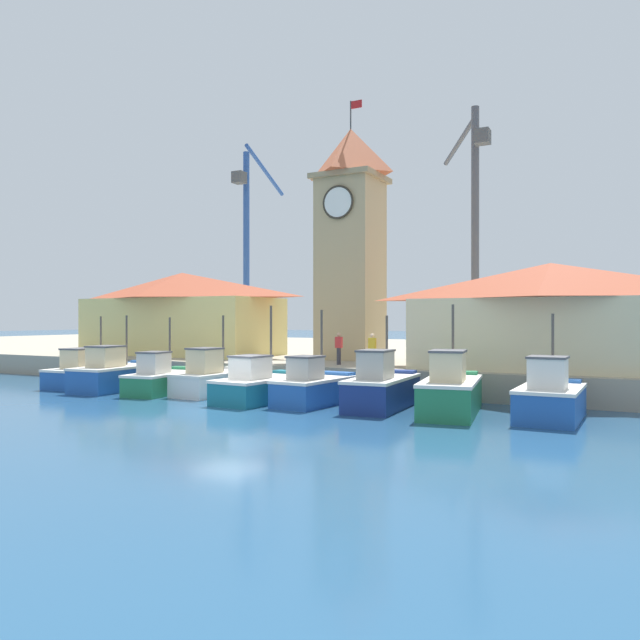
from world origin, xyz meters
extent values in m
plane|color=navy|center=(0.00, 0.00, 0.00)|extent=(300.00, 300.00, 0.00)
cube|color=#9E937F|center=(0.00, 26.17, 0.62)|extent=(120.00, 40.00, 1.24)
cube|color=#2356A8|center=(-11.18, 3.28, 0.45)|extent=(2.39, 5.10, 0.91)
cube|color=#2356A8|center=(-11.33, 5.51, 1.03)|extent=(1.80, 0.71, 0.24)
cube|color=silver|center=(-11.18, 3.28, 0.96)|extent=(2.46, 5.16, 0.12)
cube|color=beige|center=(-11.12, 2.41, 1.50)|extent=(1.34, 1.57, 0.95)
cube|color=#4C4C51|center=(-11.12, 2.41, 2.01)|extent=(1.42, 1.65, 0.08)
cylinder|color=#4C4742|center=(-11.22, 3.90, 2.36)|extent=(0.10, 0.10, 2.68)
torus|color=black|center=(-12.31, 3.46, 0.45)|extent=(0.15, 0.53, 0.52)
cube|color=#2356A8|center=(-8.61, 2.57, 0.56)|extent=(2.32, 4.97, 1.11)
cube|color=#2356A8|center=(-8.73, 4.75, 1.23)|extent=(1.77, 0.70, 0.24)
cube|color=silver|center=(-8.61, 2.57, 1.16)|extent=(2.38, 5.03, 0.12)
cube|color=beige|center=(-8.56, 1.72, 1.70)|extent=(1.31, 1.52, 0.96)
cube|color=#4C4C51|center=(-8.56, 1.72, 2.22)|extent=(1.39, 1.61, 0.08)
cylinder|color=#4C4742|center=(-8.64, 3.18, 2.48)|extent=(0.10, 0.10, 2.52)
torus|color=black|center=(-9.72, 2.75, 0.56)|extent=(0.15, 0.53, 0.52)
cube|color=#237A4C|center=(-5.68, 2.57, 0.45)|extent=(2.25, 4.45, 0.90)
cube|color=#237A4C|center=(-5.91, 4.44, 1.02)|extent=(1.54, 0.78, 0.24)
cube|color=silver|center=(-5.68, 2.57, 0.95)|extent=(2.32, 4.51, 0.12)
cube|color=beige|center=(-5.58, 1.83, 1.48)|extent=(1.19, 1.40, 0.95)
cube|color=#4C4C51|center=(-5.58, 1.83, 2.00)|extent=(1.28, 1.49, 0.08)
cylinder|color=#4C4742|center=(-5.74, 3.10, 2.32)|extent=(0.10, 0.10, 2.62)
torus|color=black|center=(-6.64, 2.67, 0.45)|extent=(0.18, 0.53, 0.52)
cube|color=silver|center=(-3.21, 3.39, 0.48)|extent=(2.25, 4.43, 0.95)
cube|color=silver|center=(-3.07, 5.28, 1.07)|extent=(1.68, 0.72, 0.24)
cube|color=silver|center=(-3.21, 3.39, 1.00)|extent=(2.32, 4.50, 0.12)
cube|color=beige|center=(-3.27, 2.64, 1.61)|extent=(1.25, 1.37, 1.09)
cube|color=#4C4C51|center=(-3.27, 2.64, 2.19)|extent=(1.34, 1.46, 0.08)
cylinder|color=#4C4742|center=(-3.17, 3.92, 2.39)|extent=(0.10, 0.10, 2.66)
torus|color=black|center=(-4.24, 3.68, 0.48)|extent=(0.16, 0.53, 0.52)
cube|color=#196B7F|center=(0.12, 2.29, 0.47)|extent=(2.44, 4.91, 0.94)
cube|color=#196B7F|center=(0.31, 4.41, 1.06)|extent=(1.78, 0.75, 0.24)
cube|color=silver|center=(0.12, 2.29, 0.99)|extent=(2.51, 4.98, 0.12)
cube|color=beige|center=(0.05, 1.46, 1.50)|extent=(1.34, 1.53, 0.91)
cube|color=#4C4C51|center=(0.05, 1.46, 2.00)|extent=(1.43, 1.61, 0.08)
cylinder|color=#4C4742|center=(0.17, 2.88, 2.60)|extent=(0.10, 0.10, 3.09)
torus|color=black|center=(-0.95, 2.62, 0.47)|extent=(0.16, 0.53, 0.52)
cube|color=#2356A8|center=(2.57, 2.47, 0.50)|extent=(2.17, 4.19, 1.00)
cube|color=#2356A8|center=(2.74, 4.23, 1.12)|extent=(1.58, 0.74, 0.24)
cube|color=silver|center=(2.57, 2.47, 1.05)|extent=(2.24, 4.25, 0.12)
cube|color=#B2ADA3|center=(2.51, 1.77, 1.55)|extent=(1.19, 1.31, 0.88)
cube|color=#4C4C51|center=(2.51, 1.77, 2.03)|extent=(1.28, 1.39, 0.08)
cylinder|color=#4C4742|center=(2.62, 2.98, 2.52)|extent=(0.10, 0.10, 2.83)
torus|color=black|center=(1.62, 2.77, 0.50)|extent=(0.17, 0.53, 0.52)
cube|color=navy|center=(5.46, 2.75, 0.57)|extent=(2.07, 4.70, 1.14)
cube|color=navy|center=(5.34, 4.80, 1.26)|extent=(1.58, 0.68, 0.24)
cube|color=silver|center=(5.46, 2.75, 1.19)|extent=(2.13, 4.76, 0.12)
cube|color=#B2ADA3|center=(5.50, 1.94, 1.77)|extent=(1.17, 1.44, 1.04)
cube|color=#4C4C51|center=(5.50, 1.94, 2.33)|extent=(1.25, 1.52, 0.08)
cylinder|color=#4C4742|center=(5.42, 3.32, 2.47)|extent=(0.10, 0.10, 2.45)
torus|color=black|center=(4.45, 2.92, 0.57)|extent=(0.15, 0.53, 0.52)
cube|color=#237A4C|center=(8.27, 2.61, 0.60)|extent=(2.63, 5.19, 1.19)
cube|color=#237A4C|center=(7.92, 4.81, 1.31)|extent=(1.68, 0.84, 0.24)
cube|color=silver|center=(8.27, 2.61, 1.24)|extent=(2.70, 5.26, 0.12)
cube|color=beige|center=(8.40, 1.75, 1.83)|extent=(1.35, 1.64, 1.05)
cube|color=#4C4C51|center=(8.40, 1.75, 2.40)|extent=(1.44, 1.74, 0.08)
cylinder|color=#4C4742|center=(8.17, 3.22, 2.71)|extent=(0.10, 0.10, 2.81)
torus|color=black|center=(7.22, 2.70, 0.60)|extent=(0.20, 0.53, 0.52)
cube|color=#2356A8|center=(11.76, 2.90, 0.53)|extent=(2.01, 4.11, 1.06)
cube|color=#2356A8|center=(11.78, 4.70, 1.18)|extent=(1.69, 0.61, 0.24)
cube|color=silver|center=(11.76, 2.90, 1.11)|extent=(2.07, 4.17, 0.12)
cube|color=silver|center=(11.76, 2.18, 1.69)|extent=(1.20, 1.24, 1.03)
cube|color=#4C4C51|center=(11.76, 2.18, 2.24)|extent=(1.28, 1.32, 0.08)
cylinder|color=#4C4742|center=(11.77, 3.41, 2.46)|extent=(0.10, 0.10, 2.57)
torus|color=black|center=(10.69, 3.11, 0.53)|extent=(0.12, 0.52, 0.52)
cube|color=tan|center=(-0.32, 12.31, 6.36)|extent=(3.20, 3.20, 10.24)
cube|color=#9C865F|center=(-0.32, 12.31, 11.63)|extent=(3.70, 3.70, 0.30)
pyramid|color=#C1603D|center=(-0.32, 12.31, 13.15)|extent=(3.70, 3.70, 2.73)
cylinder|color=white|center=(-0.32, 10.65, 10.00)|extent=(1.76, 0.12, 1.76)
torus|color=#332D23|center=(-0.32, 10.61, 10.00)|extent=(1.88, 0.12, 1.88)
cylinder|color=#3F3F3F|center=(-0.32, 12.31, 15.31)|extent=(0.08, 0.08, 1.60)
cube|color=red|center=(0.03, 12.31, 15.86)|extent=(0.70, 0.04, 0.44)
cube|color=#E5D17A|center=(-12.03, 11.49, 3.05)|extent=(12.51, 5.78, 3.63)
pyramid|color=#A3472D|center=(-12.03, 11.49, 5.71)|extent=(12.91, 6.18, 1.69)
cube|color=beige|center=(10.90, 9.73, 2.86)|extent=(11.93, 5.49, 3.24)
pyramid|color=#A3472D|center=(10.90, 9.73, 5.30)|extent=(12.33, 5.89, 1.63)
cube|color=navy|center=(-16.73, 25.79, 1.84)|extent=(2.00, 2.00, 1.20)
cylinder|color=#284C93|center=(-16.73, 25.79, 10.42)|extent=(0.56, 0.56, 15.96)
cylinder|color=#284C93|center=(-17.09, 29.47, 17.51)|extent=(1.09, 7.53, 3.35)
cube|color=#4C4C4C|center=(-16.60, 24.50, 15.85)|extent=(1.00, 1.00, 1.00)
cube|color=#353539|center=(4.03, 23.99, 1.84)|extent=(2.00, 2.00, 1.20)
cylinder|color=#4C4C51|center=(4.03, 23.99, 10.53)|extent=(0.56, 0.56, 16.19)
cylinder|color=#4C4C51|center=(2.20, 26.68, 17.03)|extent=(4.02, 5.66, 2.01)
cube|color=#4C4C4C|center=(4.80, 22.87, 16.10)|extent=(1.00, 1.00, 1.00)
cylinder|color=#33333D|center=(3.18, 7.15, 1.67)|extent=(0.22, 0.22, 0.85)
cube|color=gold|center=(3.18, 7.15, 2.37)|extent=(0.34, 0.22, 0.56)
sphere|color=beige|center=(3.18, 7.15, 2.76)|extent=(0.20, 0.20, 0.20)
cylinder|color=#33333D|center=(0.99, 8.04, 1.67)|extent=(0.22, 0.22, 0.85)
cube|color=red|center=(0.99, 8.04, 2.37)|extent=(0.34, 0.22, 0.56)
sphere|color=tan|center=(0.99, 8.04, 2.76)|extent=(0.20, 0.20, 0.20)
camera|label=1|loc=(14.68, -20.33, 3.57)|focal=35.00mm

